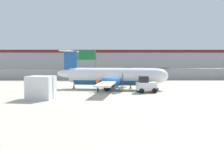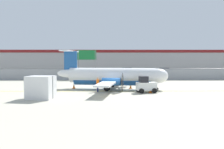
{
  "view_description": "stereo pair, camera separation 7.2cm",
  "coord_description": "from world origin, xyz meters",
  "views": [
    {
      "loc": [
        -1.0,
        -27.51,
        3.81
      ],
      "look_at": [
        -0.58,
        5.04,
        1.8
      ],
      "focal_mm": 40.0,
      "sensor_mm": 36.0,
      "label": 1
    },
    {
      "loc": [
        -0.93,
        -27.51,
        3.81
      ],
      "look_at": [
        -0.58,
        5.04,
        1.8
      ],
      "focal_mm": 40.0,
      "sensor_mm": 36.0,
      "label": 2
    }
  ],
  "objects": [
    {
      "name": "perimeter_fence",
      "position": [
        0.0,
        18.0,
        1.12
      ],
      "size": [
        98.0,
        0.1,
        2.1
      ],
      "color": "gray",
      "rests_on": "ground"
    },
    {
      "name": "traffic_cone_near_right",
      "position": [
        1.83,
        4.57,
        0.31
      ],
      "size": [
        0.36,
        0.36,
        0.64
      ],
      "color": "orange",
      "rests_on": "ground"
    },
    {
      "name": "parked_car_2",
      "position": [
        3.62,
        34.79,
        0.89
      ],
      "size": [
        4.27,
        2.14,
        1.58
      ],
      "rotation": [
        0.0,
        0.0,
        0.04
      ],
      "color": "black",
      "rests_on": "parking_lot_strip"
    },
    {
      "name": "parking_lot_strip",
      "position": [
        0.0,
        29.5,
        0.06
      ],
      "size": [
        98.0,
        17.0,
        0.12
      ],
      "color": "#38383A",
      "rests_on": "ground"
    },
    {
      "name": "parked_car_1",
      "position": [
        -3.34,
        27.51,
        0.89
      ],
      "size": [
        4.31,
        2.24,
        1.58
      ],
      "rotation": [
        0.0,
        0.0,
        -0.07
      ],
      "color": "#19662D",
      "rests_on": "parking_lot_strip"
    },
    {
      "name": "baggage_tug",
      "position": [
        3.24,
        0.59,
        0.86
      ],
      "size": [
        2.47,
        1.69,
        1.88
      ],
      "rotation": [
        0.0,
        0.0,
        0.16
      ],
      "color": "silver",
      "rests_on": "ground"
    },
    {
      "name": "ground_crew_worker",
      "position": [
        -2.28,
        1.34,
        0.95
      ],
      "size": [
        0.36,
        0.55,
        1.7
      ],
      "rotation": [
        0.0,
        0.0,
        3.21
      ],
      "color": "#191E4C",
      "rests_on": "ground"
    },
    {
      "name": "commuter_airplane",
      "position": [
        -0.33,
        4.0,
        1.6
      ],
      "size": [
        14.28,
        16.05,
        4.92
      ],
      "rotation": [
        0.0,
        0.0,
        -0.16
      ],
      "color": "white",
      "rests_on": "ground"
    },
    {
      "name": "parked_car_3",
      "position": [
        12.49,
        32.96,
        0.89
      ],
      "size": [
        4.32,
        2.26,
        1.58
      ],
      "rotation": [
        0.0,
        0.0,
        -0.08
      ],
      "color": "slate",
      "rests_on": "parking_lot_strip"
    },
    {
      "name": "traffic_cone_far_left",
      "position": [
        3.69,
        0.37,
        0.31
      ],
      "size": [
        0.36,
        0.36,
        0.64
      ],
      "color": "orange",
      "rests_on": "ground"
    },
    {
      "name": "background_building",
      "position": [
        0.0,
        47.99,
        3.26
      ],
      "size": [
        91.0,
        8.1,
        6.5
      ],
      "color": "#BCB7B2",
      "rests_on": "ground"
    },
    {
      "name": "highway_sign",
      "position": [
        -5.19,
        19.69,
        4.14
      ],
      "size": [
        3.6,
        0.14,
        5.5
      ],
      "color": "slate",
      "rests_on": "ground"
    },
    {
      "name": "cargo_container",
      "position": [
        -7.5,
        -3.67,
        1.1
      ],
      "size": [
        2.71,
        2.38,
        2.2
      ],
      "rotation": [
        0.0,
        0.0,
        -0.17
      ],
      "color": "silver",
      "rests_on": "ground"
    },
    {
      "name": "traffic_cone_near_left",
      "position": [
        -5.56,
        4.83,
        0.31
      ],
      "size": [
        0.36,
        0.36,
        0.64
      ],
      "color": "orange",
      "rests_on": "ground"
    },
    {
      "name": "ground_plane",
      "position": [
        0.0,
        2.0,
        0.0
      ],
      "size": [
        140.0,
        140.0,
        0.01
      ],
      "color": "#B2AD99"
    },
    {
      "name": "parked_car_0",
      "position": [
        -12.83,
        24.35,
        0.89
      ],
      "size": [
        4.25,
        2.1,
        1.58
      ],
      "rotation": [
        0.0,
        0.0,
        0.03
      ],
      "color": "silver",
      "rests_on": "parking_lot_strip"
    }
  ]
}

